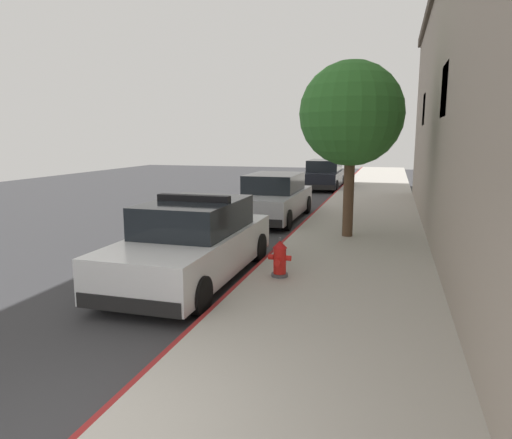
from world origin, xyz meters
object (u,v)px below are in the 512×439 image
police_cruiser (193,243)px  street_tree (351,114)px  fire_hydrant (280,259)px  parked_car_silver_ahead (274,198)px  parked_car_dark_far (324,175)px

police_cruiser → street_tree: bearing=58.6°
police_cruiser → fire_hydrant: bearing=4.3°
fire_hydrant → street_tree: size_ratio=0.17×
police_cruiser → street_tree: size_ratio=1.06×
fire_hydrant → police_cruiser: bearing=-175.7°
parked_car_silver_ahead → street_tree: bearing=-45.5°
police_cruiser → parked_car_silver_ahead: bearing=91.3°
parked_car_silver_ahead → street_tree: 4.74m
street_tree → parked_car_dark_far: bearing=100.8°
police_cruiser → fire_hydrant: (1.72, 0.13, -0.23)m
street_tree → fire_hydrant: bearing=-102.1°
parked_car_dark_far → parked_car_silver_ahead: bearing=-91.5°
fire_hydrant → parked_car_silver_ahead: bearing=105.1°
parked_car_silver_ahead → fire_hydrant: parked_car_silver_ahead is taller
police_cruiser → parked_car_silver_ahead: (-0.16, 7.08, -0.00)m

